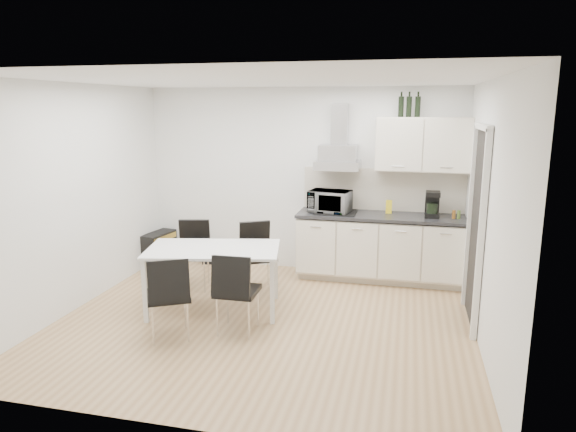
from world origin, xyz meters
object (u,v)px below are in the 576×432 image
(kitchenette, at_px, (383,220))
(dining_table, at_px, (213,254))
(chair_near_left, at_px, (169,297))
(chair_far_right, at_px, (258,258))
(chair_far_left, at_px, (193,256))
(chair_near_right, at_px, (237,292))
(guitar_amp, at_px, (159,249))
(floor_speaker, at_px, (209,252))

(kitchenette, relative_size, dining_table, 1.54)
(chair_near_left, bearing_deg, kitchenette, 20.20)
(dining_table, height_order, chair_far_right, chair_far_right)
(dining_table, xyz_separation_m, chair_near_left, (-0.18, -0.79, -0.24))
(dining_table, relative_size, chair_far_left, 1.86)
(chair_near_right, bearing_deg, kitchenette, 55.24)
(chair_near_right, bearing_deg, dining_table, 131.53)
(kitchenette, bearing_deg, chair_near_right, -123.90)
(chair_far_left, bearing_deg, chair_near_left, 90.45)
(kitchenette, height_order, chair_far_right, kitchenette)
(kitchenette, distance_m, chair_far_right, 1.76)
(chair_near_right, bearing_deg, guitar_amp, 133.42)
(guitar_amp, distance_m, floor_speaker, 0.75)
(chair_far_left, bearing_deg, chair_far_right, 173.25)
(dining_table, bearing_deg, kitchenette, 28.30)
(chair_far_left, relative_size, chair_far_right, 1.00)
(kitchenette, bearing_deg, chair_far_left, -158.82)
(chair_far_right, xyz_separation_m, floor_speaker, (-1.07, 0.98, -0.27))
(guitar_amp, bearing_deg, chair_near_left, -50.90)
(guitar_amp, bearing_deg, chair_near_right, -36.13)
(guitar_amp, bearing_deg, dining_table, -35.51)
(chair_far_right, bearing_deg, chair_near_left, 42.89)
(chair_near_left, height_order, floor_speaker, chair_near_left)
(dining_table, height_order, guitar_amp, dining_table)
(chair_far_right, height_order, chair_near_left, same)
(dining_table, relative_size, chair_near_left, 1.86)
(kitchenette, height_order, chair_near_left, kitchenette)
(floor_speaker, bearing_deg, chair_near_right, -79.46)
(chair_far_left, distance_m, chair_far_right, 0.86)
(dining_table, distance_m, chair_far_right, 0.83)
(kitchenette, height_order, chair_far_left, kitchenette)
(dining_table, xyz_separation_m, chair_far_left, (-0.54, 0.63, -0.24))
(kitchenette, xyz_separation_m, floor_speaker, (-2.59, 0.17, -0.66))
(chair_near_left, distance_m, chair_near_right, 0.70)
(chair_far_left, relative_size, guitar_amp, 1.41)
(guitar_amp, bearing_deg, chair_far_left, -32.62)
(chair_near_right, height_order, floor_speaker, chair_near_right)
(guitar_amp, bearing_deg, chair_far_right, -12.81)
(chair_far_left, relative_size, chair_near_right, 1.00)
(chair_far_left, height_order, chair_far_right, same)
(chair_near_left, relative_size, chair_near_right, 1.00)
(dining_table, height_order, chair_near_left, chair_near_left)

